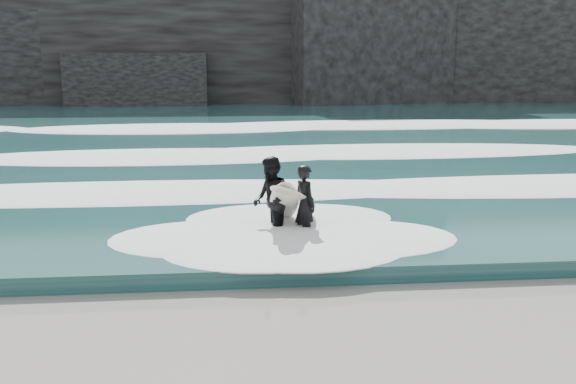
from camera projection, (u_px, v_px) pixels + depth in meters
name	position (u px, v px, depth m)	size (l,w,h in m)	color
ground	(388.00, 380.00, 7.05)	(120.00, 120.00, 0.00)	#826958
sea	(257.00, 122.00, 35.29)	(90.00, 52.00, 0.30)	#1C4647
headland	(246.00, 41.00, 50.90)	(70.00, 9.00, 10.00)	black
foam_near	(297.00, 187.00, 15.74)	(60.00, 3.20, 0.20)	white
foam_mid	(275.00, 149.00, 22.56)	(60.00, 4.00, 0.24)	white
foam_far	(261.00, 123.00, 31.33)	(60.00, 4.80, 0.30)	white
surfer_left	(299.00, 204.00, 12.24)	(1.02, 1.81, 1.52)	black
surfer_right	(274.00, 200.00, 12.22)	(1.48, 2.17, 1.68)	black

